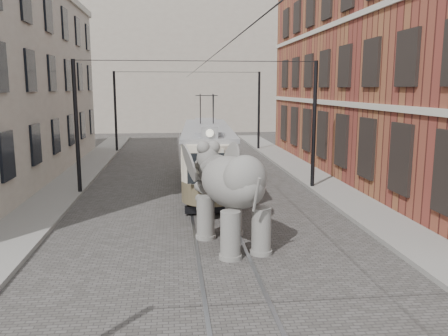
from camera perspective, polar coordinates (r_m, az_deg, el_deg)
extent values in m
plane|color=#454240|center=(15.60, -1.08, -7.82)|extent=(120.00, 120.00, 0.00)
cube|color=slate|center=(17.17, 19.42, -6.47)|extent=(2.00, 60.00, 0.15)
cube|color=slate|center=(16.36, -24.61, -7.63)|extent=(2.00, 60.00, 0.15)
cube|color=maroon|center=(26.85, 21.55, 11.89)|extent=(8.00, 26.00, 12.00)
cube|color=gray|center=(54.87, -5.02, 12.19)|extent=(28.00, 10.00, 14.00)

